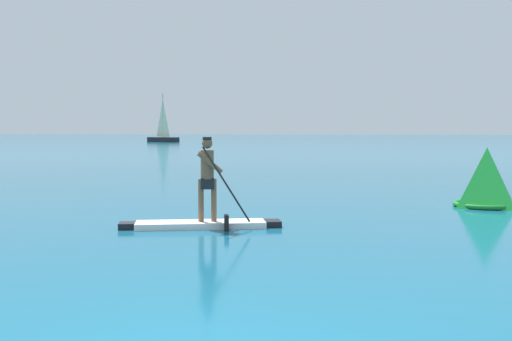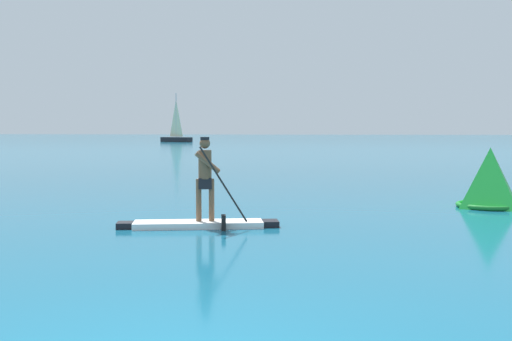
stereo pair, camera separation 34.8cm
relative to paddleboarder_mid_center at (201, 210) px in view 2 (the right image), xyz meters
name	(u,v)px [view 2 (the right image)]	position (x,y,z in m)	size (l,w,h in m)	color
paddleboarder_mid_center	(201,210)	(0.00, 0.00, 0.00)	(3.20, 1.30, 1.82)	white
race_marker_buoy	(490,180)	(6.27, 4.35, 0.33)	(1.87, 1.87, 1.50)	green
sailboat_left_horizon	(176,135)	(-25.05, 80.87, 0.64)	(5.25, 3.09, 7.36)	black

